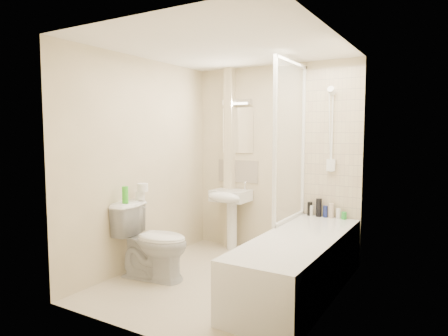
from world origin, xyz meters
The scene contains 26 objects.
floor centered at (0.00, 0.00, 0.00)m, with size 2.50×2.50×0.00m, color beige.
wall_back centered at (0.00, 1.25, 1.20)m, with size 2.20×0.02×2.40m, color beige.
wall_left centered at (-1.10, 0.00, 1.20)m, with size 0.02×2.50×2.40m, color beige.
wall_right centered at (1.10, 0.00, 1.20)m, with size 0.02×2.50×2.40m, color beige.
ceiling centered at (0.00, 0.00, 2.40)m, with size 2.20×2.50×0.02m, color white.
tile_back centered at (0.75, 1.24, 1.42)m, with size 0.70×0.01×1.75m, color beige.
tile_right centered at (1.09, 0.17, 1.42)m, with size 0.01×2.10×1.75m, color beige.
pipe_boxing centered at (-0.62, 1.19, 1.20)m, with size 0.12×0.12×2.40m, color beige.
splashback centered at (-0.52, 1.24, 1.03)m, with size 0.60×0.01×0.30m, color beige.
mirror centered at (-0.52, 1.24, 1.58)m, with size 0.46×0.01×0.60m, color white.
strip_light centered at (-0.52, 1.22, 1.95)m, with size 0.42×0.07×0.07m, color silver.
bathtub centered at (0.75, 0.17, 0.29)m, with size 0.70×2.10×0.55m.
shower_screen centered at (0.40, 0.80, 1.45)m, with size 0.04×0.92×1.80m.
shower_fixture centered at (0.75, 1.19, 1.55)m, with size 0.10×0.16×0.99m.
pedestal_sink centered at (-0.52, 1.01, 0.64)m, with size 0.47×0.45×0.91m.
bottle_black_a centered at (0.52, 1.16, 0.63)m, with size 0.06×0.06×0.17m, color black.
bottle_white_a centered at (0.54, 1.16, 0.61)m, with size 0.05×0.05×0.13m, color silver.
bottle_black_b centered at (0.63, 1.16, 0.66)m, with size 0.07×0.07×0.22m, color black.
bottle_blue centered at (0.71, 1.16, 0.62)m, with size 0.05×0.05×0.14m, color navy.
bottle_cream centered at (0.78, 1.16, 0.64)m, with size 0.06×0.06×0.17m, color beige.
bottle_white_b centered at (0.86, 1.16, 0.61)m, with size 0.05×0.05×0.12m, color white.
bottle_green centered at (0.93, 1.16, 0.59)m, with size 0.06×0.06×0.09m, color green.
toilet centered at (-0.72, -0.28, 0.40)m, with size 0.84×0.55×0.81m, color white.
toilet_roll_lower centered at (-0.99, -0.17, 0.86)m, with size 0.10×0.10×0.10m, color white.
toilet_roll_upper centered at (-0.94, -0.17, 0.95)m, with size 0.12×0.12×0.09m, color white.
green_bottle centered at (-0.97, -0.41, 0.90)m, with size 0.07×0.07×0.18m, color green.
Camera 1 is at (2.05, -3.46, 1.56)m, focal length 32.00 mm.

